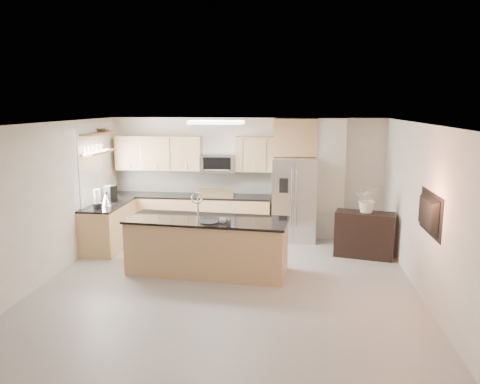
# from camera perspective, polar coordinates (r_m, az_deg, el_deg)

# --- Properties ---
(floor) EXTENTS (6.50, 6.50, 0.00)m
(floor) POSITION_cam_1_polar(r_m,az_deg,el_deg) (7.62, -1.69, -11.62)
(floor) COLOR #999591
(floor) RESTS_ON ground
(ceiling) EXTENTS (6.00, 6.50, 0.02)m
(ceiling) POSITION_cam_1_polar(r_m,az_deg,el_deg) (7.06, -1.80, 8.30)
(ceiling) COLOR silver
(ceiling) RESTS_ON wall_back
(wall_back) EXTENTS (6.00, 0.02, 2.60)m
(wall_back) POSITION_cam_1_polar(r_m,az_deg,el_deg) (10.40, 0.80, 1.87)
(wall_back) COLOR silver
(wall_back) RESTS_ON floor
(wall_front) EXTENTS (6.00, 0.02, 2.60)m
(wall_front) POSITION_cam_1_polar(r_m,az_deg,el_deg) (4.18, -8.23, -11.80)
(wall_front) COLOR silver
(wall_front) RESTS_ON floor
(wall_left) EXTENTS (0.02, 6.50, 2.60)m
(wall_left) POSITION_cam_1_polar(r_m,az_deg,el_deg) (8.21, -22.96, -1.36)
(wall_left) COLOR silver
(wall_left) RESTS_ON floor
(wall_right) EXTENTS (0.02, 6.50, 2.60)m
(wall_right) POSITION_cam_1_polar(r_m,az_deg,el_deg) (7.43, 21.83, -2.47)
(wall_right) COLOR silver
(wall_right) RESTS_ON floor
(back_counter) EXTENTS (3.55, 0.66, 1.44)m
(back_counter) POSITION_cam_1_polar(r_m,az_deg,el_deg) (10.44, -6.09, -2.78)
(back_counter) COLOR tan
(back_counter) RESTS_ON floor
(left_counter) EXTENTS (0.66, 1.50, 0.92)m
(left_counter) POSITION_cam_1_polar(r_m,az_deg,el_deg) (9.87, -15.73, -3.99)
(left_counter) COLOR tan
(left_counter) RESTS_ON floor
(range) EXTENTS (0.76, 0.64, 1.14)m
(range) POSITION_cam_1_polar(r_m,az_deg,el_deg) (10.32, -2.71, -2.90)
(range) COLOR black
(range) RESTS_ON floor
(upper_cabinets) EXTENTS (3.50, 0.33, 0.75)m
(upper_cabinets) POSITION_cam_1_polar(r_m,az_deg,el_deg) (10.38, -6.47, 4.71)
(upper_cabinets) COLOR tan
(upper_cabinets) RESTS_ON wall_back
(microwave) EXTENTS (0.76, 0.40, 0.40)m
(microwave) POSITION_cam_1_polar(r_m,az_deg,el_deg) (10.23, -2.66, 3.58)
(microwave) COLOR #BDBDBF
(microwave) RESTS_ON upper_cabinets
(refrigerator) EXTENTS (0.92, 0.78, 1.78)m
(refrigerator) POSITION_cam_1_polar(r_m,az_deg,el_deg) (10.06, 6.60, -0.88)
(refrigerator) COLOR #BDBDBF
(refrigerator) RESTS_ON floor
(partition_column) EXTENTS (0.60, 0.30, 2.60)m
(partition_column) POSITION_cam_1_polar(r_m,az_deg,el_deg) (10.24, 10.91, 1.53)
(partition_column) COLOR beige
(partition_column) RESTS_ON floor
(window) EXTENTS (0.04, 1.15, 1.65)m
(window) POSITION_cam_1_polar(r_m,az_deg,el_deg) (9.77, -17.72, 2.86)
(window) COLOR white
(window) RESTS_ON wall_left
(shelf_lower) EXTENTS (0.30, 1.20, 0.04)m
(shelf_lower) POSITION_cam_1_polar(r_m,az_deg,el_deg) (9.78, -16.90, 4.69)
(shelf_lower) COLOR olive
(shelf_lower) RESTS_ON wall_left
(shelf_upper) EXTENTS (0.30, 1.20, 0.04)m
(shelf_upper) POSITION_cam_1_polar(r_m,az_deg,el_deg) (9.75, -17.02, 6.85)
(shelf_upper) COLOR olive
(shelf_upper) RESTS_ON wall_left
(ceiling_fixture) EXTENTS (1.00, 0.50, 0.06)m
(ceiling_fixture) POSITION_cam_1_polar(r_m,az_deg,el_deg) (8.70, -2.91, 8.48)
(ceiling_fixture) COLOR white
(ceiling_fixture) RESTS_ON ceiling
(island) EXTENTS (2.84, 1.23, 1.38)m
(island) POSITION_cam_1_polar(r_m,az_deg,el_deg) (8.17, -3.98, -6.51)
(island) COLOR tan
(island) RESTS_ON floor
(credenza) EXTENTS (1.16, 0.68, 0.87)m
(credenza) POSITION_cam_1_polar(r_m,az_deg,el_deg) (9.29, 14.90, -5.03)
(credenza) COLOR black
(credenza) RESTS_ON floor
(cup) EXTENTS (0.11, 0.11, 0.09)m
(cup) POSITION_cam_1_polar(r_m,az_deg,el_deg) (7.73, -2.13, -3.51)
(cup) COLOR silver
(cup) RESTS_ON island
(platter) EXTENTS (0.41, 0.41, 0.02)m
(platter) POSITION_cam_1_polar(r_m,az_deg,el_deg) (7.80, -3.84, -3.66)
(platter) COLOR black
(platter) RESTS_ON island
(blender) EXTENTS (0.16, 0.16, 0.38)m
(blender) POSITION_cam_1_polar(r_m,az_deg,el_deg) (9.31, -17.00, -0.99)
(blender) COLOR black
(blender) RESTS_ON left_counter
(kettle) EXTENTS (0.22, 0.22, 0.28)m
(kettle) POSITION_cam_1_polar(r_m,az_deg,el_deg) (9.57, -16.01, -0.87)
(kettle) COLOR #BDBDBF
(kettle) RESTS_ON left_counter
(coffee_maker) EXTENTS (0.24, 0.26, 0.33)m
(coffee_maker) POSITION_cam_1_polar(r_m,az_deg,el_deg) (9.96, -15.52, -0.22)
(coffee_maker) COLOR black
(coffee_maker) RESTS_ON left_counter
(bowl) EXTENTS (0.44, 0.44, 0.09)m
(bowl) POSITION_cam_1_polar(r_m,az_deg,el_deg) (10.05, -16.29, 7.36)
(bowl) COLOR #BDBDBF
(bowl) RESTS_ON shelf_upper
(flower_vase) EXTENTS (0.82, 0.75, 0.77)m
(flower_vase) POSITION_cam_1_polar(r_m,az_deg,el_deg) (9.10, 15.38, -0.06)
(flower_vase) COLOR silver
(flower_vase) RESTS_ON credenza
(television) EXTENTS (0.14, 1.08, 0.62)m
(television) POSITION_cam_1_polar(r_m,az_deg,el_deg) (7.21, 21.58, -2.43)
(television) COLOR black
(television) RESTS_ON wall_right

